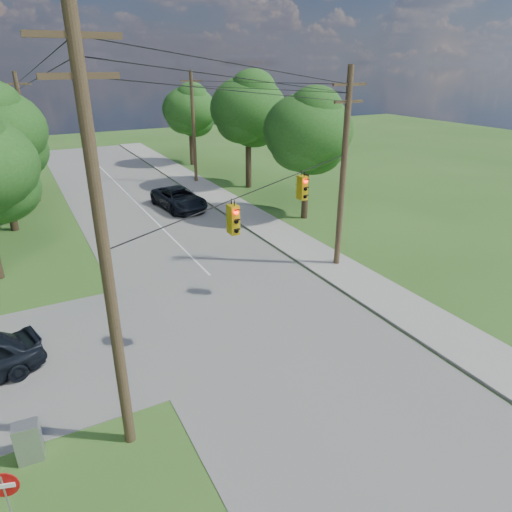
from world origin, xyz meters
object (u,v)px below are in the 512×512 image
pole_sw (104,250)px  car_main_north (179,198)px  pole_north_e (194,127)px  pole_ne (343,169)px  do_not_enter_sign (5,492)px  control_cabinet (28,442)px  pole_north_w (27,138)px

pole_sw → car_main_north: 24.50m
pole_north_e → car_main_north: bearing=-119.8°
pole_ne → do_not_enter_sign: 19.55m
pole_ne → control_cabinet: (-16.19, -7.00, -4.84)m
do_not_enter_sign → pole_sw: bearing=48.4°
pole_north_e → do_not_enter_sign: size_ratio=4.71×
pole_sw → control_cabinet: bearing=167.4°
pole_ne → pole_north_w: 26.03m
pole_north_e → pole_north_w: bearing=180.0°
control_cabinet → pole_ne: bearing=28.6°
pole_sw → pole_ne: size_ratio=1.14×
car_main_north → pole_sw: bearing=-118.8°
pole_sw → pole_north_e: size_ratio=1.20×
pole_north_e → do_not_enter_sign: pole_north_e is taller
car_main_north → do_not_enter_sign: size_ratio=2.74×
do_not_enter_sign → control_cabinet: bearing=97.0°
pole_ne → pole_north_e: size_ratio=1.05×
pole_sw → control_cabinet: 6.24m
pole_north_e → pole_ne: bearing=-90.0°
pole_north_e → do_not_enter_sign: 35.80m
pole_ne → car_main_north: 15.78m
pole_ne → pole_north_e: pole_ne is taller
pole_north_w → do_not_enter_sign: (-2.75, -31.49, -3.56)m
pole_sw → do_not_enter_sign: 5.93m
pole_north_e → do_not_enter_sign: (-16.65, -31.49, -3.56)m
pole_ne → pole_north_e: 22.00m
car_main_north → control_cabinet: (-11.88, -21.46, -0.21)m
car_main_north → do_not_enter_sign: (-12.34, -23.95, 0.73)m
pole_north_e → pole_north_w: size_ratio=1.00×
pole_sw → car_main_north: bearing=67.4°
pole_north_e → car_main_north: (-4.31, -7.54, -4.29)m
pole_sw → control_cabinet: (-2.69, 0.60, -5.60)m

